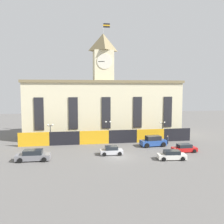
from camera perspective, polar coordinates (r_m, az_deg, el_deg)
The scene contains 12 objects.
ground_plane at distance 42.11m, azimuth 1.55°, elevation -10.34°, with size 160.00×160.00×0.00m, color #605E5B.
civic_building at distance 59.67m, azimuth -2.00°, elevation 1.40°, with size 36.54×9.81×26.65m.
banner_fence at distance 52.11m, azimuth -0.74°, elevation -5.73°, with size 36.17×0.12×2.78m.
street_lamp_center at distance 52.26m, azimuth -13.93°, elevation -3.88°, with size 1.26×0.36×4.26m.
street_lamp_right at distance 52.66m, azimuth -0.90°, elevation -3.39°, with size 1.26×0.36×4.64m.
street_lamp_left at distance 55.77m, azimuth 11.43°, elevation -3.28°, with size 1.26×0.36×4.23m.
car_white_taxi at distance 41.88m, azimuth 13.50°, elevation -9.59°, with size 4.67×2.52×1.50m.
car_red_sedan at distance 47.26m, azimuth 16.20°, elevation -7.98°, with size 4.44×2.20×1.45m.
car_gray_pickup at distance 41.98m, azimuth -17.59°, elevation -9.49°, with size 5.36×2.50×1.75m.
car_blue_van at distance 50.46m, azimuth 9.39°, elevation -6.66°, with size 5.25×2.73×2.10m.
car_silver_hatch at distance 43.63m, azimuth -0.15°, elevation -8.85°, with size 3.93×2.07×1.50m.
pedestrian at distance 53.12m, azimuth 12.56°, elevation -6.14°, with size 0.51×0.51×1.72m.
Camera 1 is at (-7.87, -39.79, 11.33)m, focal length 40.00 mm.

